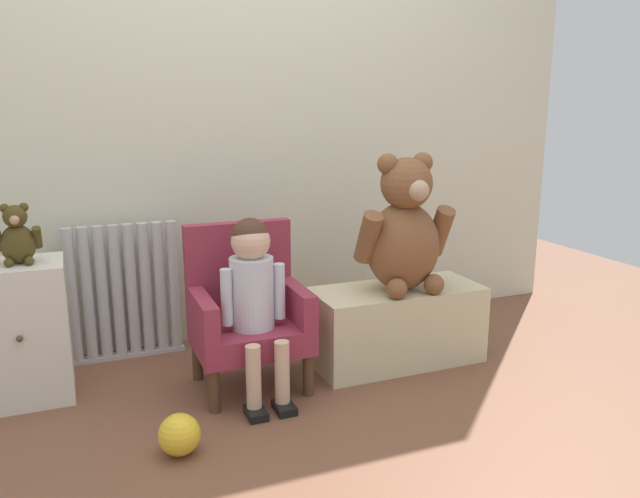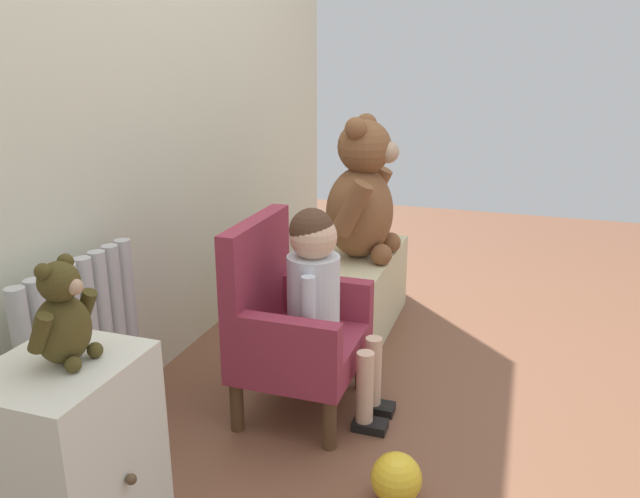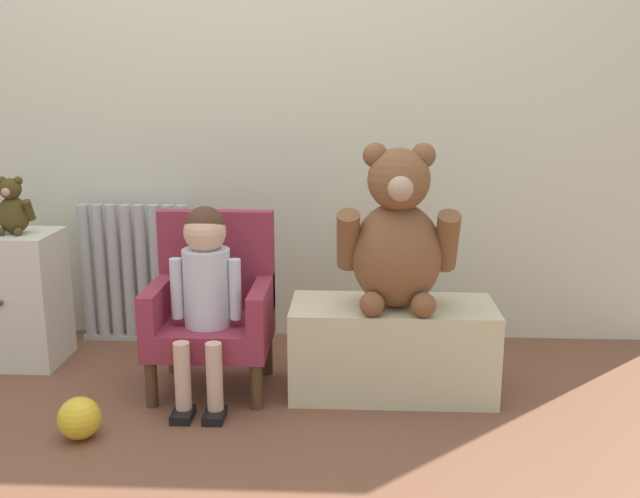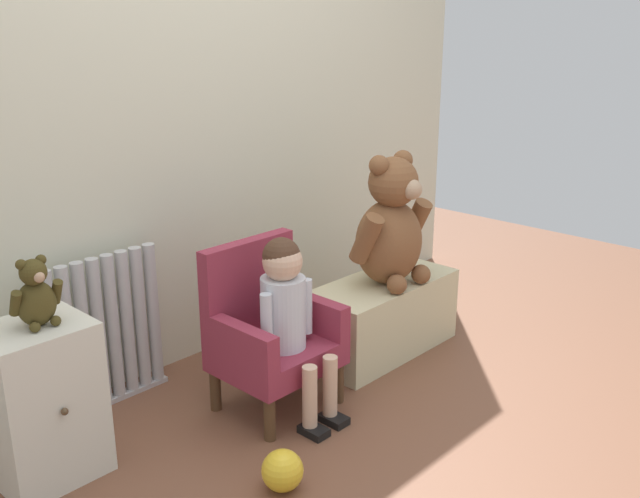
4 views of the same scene
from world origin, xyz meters
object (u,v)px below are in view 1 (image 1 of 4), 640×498
at_px(child_armchair, 247,311).
at_px(large_teddy_bear, 404,231).
at_px(low_bench, 396,325).
at_px(radiator, 125,293).
at_px(small_dresser, 23,332).
at_px(small_teddy_bear, 17,237).
at_px(child_figure, 253,283).
at_px(toy_ball, 179,435).

relative_size(child_armchair, large_teddy_bear, 1.12).
bearing_deg(low_bench, radiator, 155.72).
bearing_deg(radiator, small_dresser, -145.67).
bearing_deg(small_teddy_bear, child_armchair, -12.10).
height_order(radiator, small_dresser, radiator).
bearing_deg(low_bench, child_figure, -173.77).
relative_size(low_bench, large_teddy_bear, 1.27).
height_order(low_bench, small_teddy_bear, small_teddy_bear).
distance_m(small_teddy_bear, toy_ball, 0.96).
bearing_deg(child_figure, toy_ball, -136.78).
distance_m(large_teddy_bear, small_teddy_bear, 1.51).
height_order(radiator, child_armchair, child_armchair).
distance_m(low_bench, toy_ball, 1.11).
relative_size(radiator, child_armchair, 0.94).
distance_m(small_dresser, large_teddy_bear, 1.56).
xyz_separation_m(large_teddy_bear, small_teddy_bear, (-1.49, 0.24, 0.05)).
distance_m(small_dresser, toy_ball, 0.82).
distance_m(child_armchair, child_figure, 0.18).
distance_m(child_figure, large_teddy_bear, 0.69).
relative_size(small_dresser, toy_ball, 3.92).
bearing_deg(child_armchair, small_teddy_bear, 167.90).
height_order(child_armchair, low_bench, child_armchair).
xyz_separation_m(radiator, child_figure, (0.43, -0.57, 0.15)).
xyz_separation_m(low_bench, small_teddy_bear, (-1.48, 0.21, 0.47)).
xyz_separation_m(small_dresser, low_bench, (1.50, -0.22, -0.10)).
bearing_deg(large_teddy_bear, small_dresser, 170.52).
bearing_deg(small_teddy_bear, child_figure, -19.19).
bearing_deg(small_dresser, child_armchair, -12.69).
bearing_deg(radiator, small_teddy_bear, -143.08).
bearing_deg(small_dresser, large_teddy_bear, -9.48).
relative_size(child_armchair, small_teddy_bear, 2.88).
bearing_deg(small_dresser, low_bench, -8.46).
bearing_deg(large_teddy_bear, small_teddy_bear, 170.89).
relative_size(child_armchair, toy_ball, 4.71).
distance_m(child_figure, toy_ball, 0.62).
height_order(large_teddy_bear, toy_ball, large_teddy_bear).
xyz_separation_m(child_figure, toy_ball, (-0.36, -0.33, -0.38)).
bearing_deg(child_armchair, large_teddy_bear, -5.45).
relative_size(child_figure, low_bench, 0.95).
xyz_separation_m(child_armchair, child_figure, (0.00, -0.11, 0.15)).
xyz_separation_m(child_figure, large_teddy_bear, (0.68, 0.04, 0.14)).
distance_m(radiator, small_dresser, 0.49).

